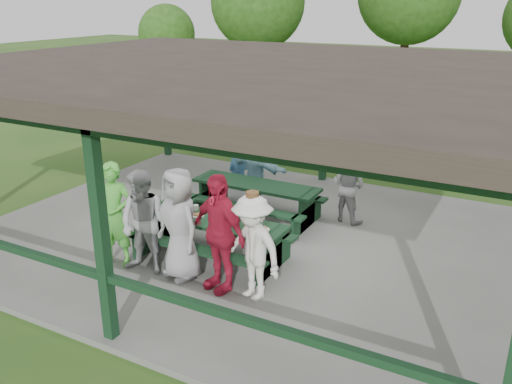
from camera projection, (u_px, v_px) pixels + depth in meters
The scene contains 18 objects.
ground at pixel (249, 239), 10.49m from camera, with size 90.00×90.00×0.00m, color #275019.
concrete_slab at pixel (249, 236), 10.47m from camera, with size 10.00×8.00×0.10m, color slate.
pavilion_structure at pixel (248, 73), 9.42m from camera, with size 10.60×8.60×3.24m.
picnic_table_near at pixel (211, 233), 9.33m from camera, with size 2.67×1.39×0.75m.
picnic_table_far at pixel (256, 196), 11.08m from camera, with size 2.63×1.39×0.75m.
table_setting at pixel (211, 216), 9.26m from camera, with size 2.18×0.45×0.10m.
contestant_green at pixel (114, 215), 9.02m from camera, with size 0.66×0.43×1.80m, color green.
contestant_grey_left at pixel (144, 223), 8.74m from camera, with size 0.85×0.66×1.75m, color #9C9C9F.
contestant_grey_mid at pixel (179, 224), 8.58m from camera, with size 0.90×0.59×1.85m, color #939496.
contestant_red at pixel (219, 233), 8.22m from camera, with size 1.10×0.46×1.88m, color #B01935.
contestant_white_fedora at pixel (253, 248), 7.99m from camera, with size 1.19×0.89×1.71m.
spectator_lblue at pixel (255, 169), 11.74m from camera, with size 1.48×0.47×1.59m, color #7CADBF.
spectator_blue at pixel (238, 154), 12.66m from camera, with size 0.63×0.41×1.71m, color teal.
spectator_grey at pixel (349, 186), 10.86m from camera, with size 0.73×0.57×1.50m, color gray.
pickup_truck at pixel (421, 113), 17.69m from camera, with size 2.77×6.01×1.67m, color silver.
farm_trailer at pixel (299, 113), 18.88m from camera, with size 3.49×1.62×1.22m.
tree_far_left at pixel (258, 3), 22.69m from camera, with size 3.96×3.96×6.19m.
tree_edge_left at pixel (167, 34), 25.43m from camera, with size 2.65×2.65×4.14m.
Camera 1 is at (4.67, -8.34, 4.41)m, focal length 38.00 mm.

